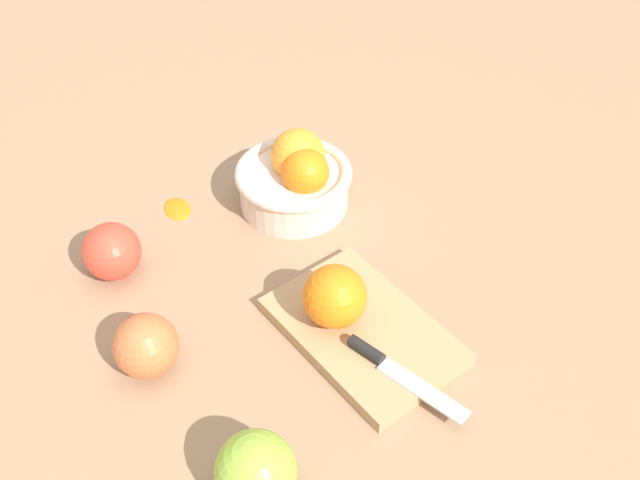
{
  "coord_description": "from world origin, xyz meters",
  "views": [
    {
      "loc": [
        0.54,
        -0.34,
        0.69
      ],
      "look_at": [
        -0.0,
        0.08,
        0.04
      ],
      "focal_mm": 42.08,
      "sensor_mm": 36.0,
      "label": 1
    }
  ],
  "objects": [
    {
      "name": "ground_plane",
      "position": [
        0.0,
        0.0,
        0.0
      ],
      "size": [
        2.4,
        2.4,
        0.0
      ],
      "primitive_type": "plane",
      "color": "#997556"
    },
    {
      "name": "bowl",
      "position": [
        -0.12,
        0.13,
        0.04
      ],
      "size": [
        0.16,
        0.16,
        0.11
      ],
      "color": "beige",
      "rests_on": "ground_plane"
    },
    {
      "name": "cutting_board",
      "position": [
        0.13,
        0.05,
        0.01
      ],
      "size": [
        0.22,
        0.15,
        0.02
      ],
      "primitive_type": "cube",
      "rotation": [
        0.0,
        0.0,
        -0.0
      ],
      "color": "tan",
      "rests_on": "ground_plane"
    },
    {
      "name": "orange_on_board",
      "position": [
        0.09,
        0.03,
        0.05
      ],
      "size": [
        0.07,
        0.07,
        0.07
      ],
      "primitive_type": "sphere",
      "color": "orange",
      "rests_on": "cutting_board"
    },
    {
      "name": "knife",
      "position": [
        0.19,
        0.03,
        0.02
      ],
      "size": [
        0.16,
        0.05,
        0.01
      ],
      "color": "silver",
      "rests_on": "cutting_board"
    },
    {
      "name": "apple_front_right",
      "position": [
        0.21,
        -0.16,
        0.04
      ],
      "size": [
        0.08,
        0.08,
        0.08
      ],
      "primitive_type": "sphere",
      "color": "#8EB738",
      "rests_on": "ground_plane"
    },
    {
      "name": "apple_front_left",
      "position": [
        -0.15,
        -0.13,
        0.04
      ],
      "size": [
        0.07,
        0.07,
        0.07
      ],
      "primitive_type": "sphere",
      "color": "#D6422D",
      "rests_on": "ground_plane"
    },
    {
      "name": "apple_front_center",
      "position": [
        0.01,
        -0.17,
        0.04
      ],
      "size": [
        0.07,
        0.07,
        0.07
      ],
      "primitive_type": "sphere",
      "color": "#CC6638",
      "rests_on": "ground_plane"
    },
    {
      "name": "citrus_peel",
      "position": [
        -0.21,
        -0.01,
        0.0
      ],
      "size": [
        0.06,
        0.05,
        0.01
      ],
      "primitive_type": "ellipsoid",
      "rotation": [
        0.0,
        0.0,
        6.06
      ],
      "color": "orange",
      "rests_on": "ground_plane"
    }
  ]
}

